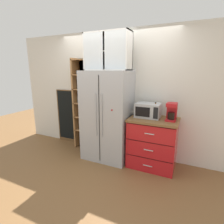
{
  "coord_description": "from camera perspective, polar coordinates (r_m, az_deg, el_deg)",
  "views": [
    {
      "loc": [
        1.51,
        -3.0,
        1.77
      ],
      "look_at": [
        0.1,
        0.01,
        0.97
      ],
      "focal_mm": 28.03,
      "sensor_mm": 36.0,
      "label": 1
    }
  ],
  "objects": [
    {
      "name": "counter_cabinet",
      "position": [
        3.38,
        13.07,
        -9.63
      ],
      "size": [
        0.87,
        0.63,
        0.92
      ],
      "color": "red",
      "rests_on": "ground"
    },
    {
      "name": "coffee_maker",
      "position": [
        3.15,
        18.85,
        0.11
      ],
      "size": [
        0.17,
        0.2,
        0.31
      ],
      "color": "red",
      "rests_on": "counter_cabinet"
    },
    {
      "name": "pantry_shelf_column",
      "position": [
        4.02,
        -8.88,
        2.74
      ],
      "size": [
        0.46,
        0.31,
        2.02
      ],
      "color": "brown",
      "rests_on": "ground"
    },
    {
      "name": "ground_plane",
      "position": [
        3.8,
        -1.51,
        -14.27
      ],
      "size": [
        10.59,
        10.59,
        0.0
      ],
      "primitive_type": "plane",
      "color": "brown"
    },
    {
      "name": "upper_cabinet",
      "position": [
        3.43,
        -1.24,
        19.01
      ],
      "size": [
        0.88,
        0.32,
        0.68
      ],
      "color": "silver",
      "rests_on": "refrigerator"
    },
    {
      "name": "mug_red",
      "position": [
        3.23,
        13.67,
        -1.13
      ],
      "size": [
        0.11,
        0.08,
        0.1
      ],
      "color": "red",
      "rests_on": "counter_cabinet"
    },
    {
      "name": "chalkboard_menu",
      "position": [
        4.47,
        -14.18,
        -1.33
      ],
      "size": [
        0.6,
        0.04,
        1.31
      ],
      "color": "brown",
      "rests_on": "ground"
    },
    {
      "name": "mug_charcoal",
      "position": [
        3.15,
        13.35,
        -1.63
      ],
      "size": [
        0.12,
        0.08,
        0.08
      ],
      "color": "#2D2D33",
      "rests_on": "counter_cabinet"
    },
    {
      "name": "refrigerator",
      "position": [
        3.49,
        -1.49,
        -1.25
      ],
      "size": [
        0.91,
        0.69,
        1.76
      ],
      "color": "#ADAFB5",
      "rests_on": "ground"
    },
    {
      "name": "bottle_amber",
      "position": [
        3.26,
        13.89,
        0.38
      ],
      "size": [
        0.06,
        0.06,
        0.29
      ],
      "color": "brown",
      "rests_on": "counter_cabinet"
    },
    {
      "name": "wall_back_cream",
      "position": [
        3.76,
        1.11,
        5.94
      ],
      "size": [
        4.9,
        0.1,
        2.55
      ],
      "primitive_type": "cube",
      "color": "silver",
      "rests_on": "ground"
    },
    {
      "name": "microwave",
      "position": [
        3.26,
        11.67,
        0.56
      ],
      "size": [
        0.44,
        0.33,
        0.26
      ],
      "color": "#ADAFB5",
      "rests_on": "counter_cabinet"
    },
    {
      "name": "bottle_clear",
      "position": [
        3.29,
        13.94,
        0.06
      ],
      "size": [
        0.06,
        0.06,
        0.24
      ],
      "color": "silver",
      "rests_on": "counter_cabinet"
    }
  ]
}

